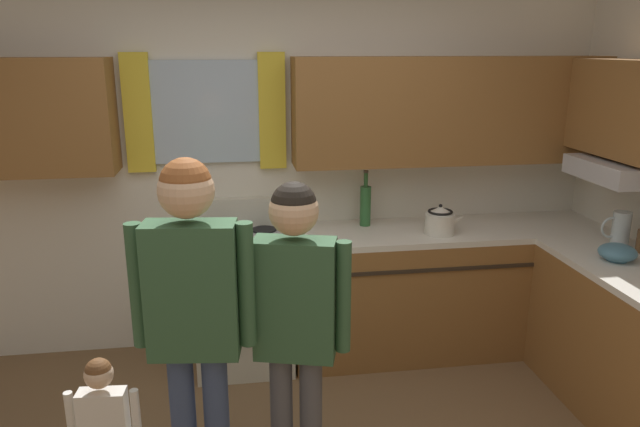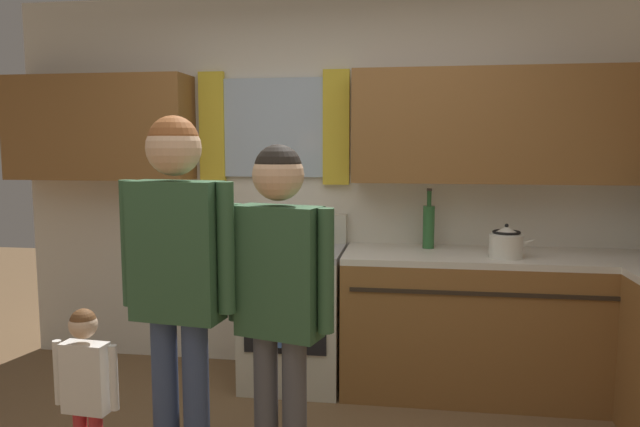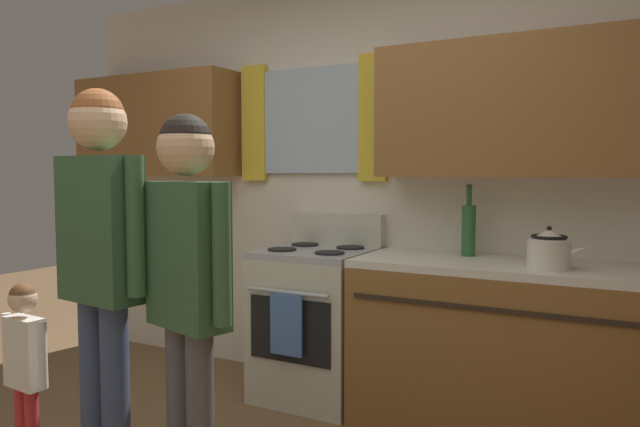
{
  "view_description": "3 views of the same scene",
  "coord_description": "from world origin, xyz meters",
  "px_view_note": "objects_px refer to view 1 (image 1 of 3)",
  "views": [
    {
      "loc": [
        -0.28,
        -2.24,
        2.12
      ],
      "look_at": [
        0.18,
        0.8,
        1.25
      ],
      "focal_mm": 33.51,
      "sensor_mm": 36.0,
      "label": 1
    },
    {
      "loc": [
        0.49,
        -2.19,
        1.57
      ],
      "look_at": [
        0.09,
        0.53,
        1.25
      ],
      "focal_mm": 33.01,
      "sensor_mm": 36.0,
      "label": 2
    },
    {
      "loc": [
        1.46,
        -1.55,
        1.36
      ],
      "look_at": [
        0.13,
        0.91,
        1.17
      ],
      "focal_mm": 33.32,
      "sensor_mm": 36.0,
      "label": 3
    }
  ],
  "objects_px": {
    "water_pitcher": "(620,229)",
    "bottle_wine_green": "(365,204)",
    "adult_holding_child": "(193,304)",
    "adult_in_plaid": "(295,312)",
    "mixing_bowl": "(617,253)",
    "stovetop_kettle": "(440,220)",
    "stove_oven": "(244,298)"
  },
  "relations": [
    {
      "from": "stove_oven",
      "to": "mixing_bowl",
      "type": "xyz_separation_m",
      "value": [
        2.18,
        -0.77,
        0.48
      ]
    },
    {
      "from": "water_pitcher",
      "to": "adult_holding_child",
      "type": "xyz_separation_m",
      "value": [
        -2.59,
        -0.89,
        0.06
      ]
    },
    {
      "from": "stove_oven",
      "to": "bottle_wine_green",
      "type": "distance_m",
      "value": 1.06
    },
    {
      "from": "adult_in_plaid",
      "to": "stovetop_kettle",
      "type": "bearing_deg",
      "value": 48.72
    },
    {
      "from": "water_pitcher",
      "to": "adult_in_plaid",
      "type": "relative_size",
      "value": 0.14
    },
    {
      "from": "water_pitcher",
      "to": "adult_in_plaid",
      "type": "distance_m",
      "value": 2.32
    },
    {
      "from": "bottle_wine_green",
      "to": "adult_holding_child",
      "type": "height_order",
      "value": "adult_holding_child"
    },
    {
      "from": "stove_oven",
      "to": "mixing_bowl",
      "type": "bearing_deg",
      "value": -19.52
    },
    {
      "from": "mixing_bowl",
      "to": "adult_in_plaid",
      "type": "distance_m",
      "value": 2.07
    },
    {
      "from": "stove_oven",
      "to": "adult_holding_child",
      "type": "xyz_separation_m",
      "value": [
        -0.23,
        -1.41,
        0.6
      ]
    },
    {
      "from": "stovetop_kettle",
      "to": "water_pitcher",
      "type": "xyz_separation_m",
      "value": [
        1.04,
        -0.4,
        0.02
      ]
    },
    {
      "from": "mixing_bowl",
      "to": "adult_holding_child",
      "type": "relative_size",
      "value": 0.13
    },
    {
      "from": "bottle_wine_green",
      "to": "mixing_bowl",
      "type": "bearing_deg",
      "value": -35.12
    },
    {
      "from": "bottle_wine_green",
      "to": "adult_in_plaid",
      "type": "bearing_deg",
      "value": -113.34
    },
    {
      "from": "water_pitcher",
      "to": "bottle_wine_green",
      "type": "bearing_deg",
      "value": 155.8
    },
    {
      "from": "bottle_wine_green",
      "to": "mixing_bowl",
      "type": "xyz_separation_m",
      "value": [
        1.31,
        -0.92,
        -0.1
      ]
    },
    {
      "from": "stovetop_kettle",
      "to": "adult_in_plaid",
      "type": "height_order",
      "value": "adult_in_plaid"
    },
    {
      "from": "adult_holding_child",
      "to": "bottle_wine_green",
      "type": "bearing_deg",
      "value": 54.91
    },
    {
      "from": "bottle_wine_green",
      "to": "adult_in_plaid",
      "type": "relative_size",
      "value": 0.25
    },
    {
      "from": "mixing_bowl",
      "to": "adult_in_plaid",
      "type": "bearing_deg",
      "value": -162.63
    },
    {
      "from": "bottle_wine_green",
      "to": "stovetop_kettle",
      "type": "xyz_separation_m",
      "value": [
        0.45,
        -0.27,
        -0.06
      ]
    },
    {
      "from": "mixing_bowl",
      "to": "adult_holding_child",
      "type": "xyz_separation_m",
      "value": [
        -2.41,
        -0.64,
        0.12
      ]
    },
    {
      "from": "stove_oven",
      "to": "adult_holding_child",
      "type": "relative_size",
      "value": 0.65
    },
    {
      "from": "bottle_wine_green",
      "to": "water_pitcher",
      "type": "bearing_deg",
      "value": -24.2
    },
    {
      "from": "adult_holding_child",
      "to": "adult_in_plaid",
      "type": "relative_size",
      "value": 1.07
    },
    {
      "from": "stovetop_kettle",
      "to": "adult_in_plaid",
      "type": "relative_size",
      "value": 0.17
    },
    {
      "from": "stovetop_kettle",
      "to": "water_pitcher",
      "type": "relative_size",
      "value": 1.24
    },
    {
      "from": "adult_holding_child",
      "to": "adult_in_plaid",
      "type": "bearing_deg",
      "value": 3.2
    },
    {
      "from": "bottle_wine_green",
      "to": "stovetop_kettle",
      "type": "relative_size",
      "value": 1.44
    },
    {
      "from": "stove_oven",
      "to": "mixing_bowl",
      "type": "distance_m",
      "value": 2.36
    },
    {
      "from": "bottle_wine_green",
      "to": "stovetop_kettle",
      "type": "distance_m",
      "value": 0.53
    },
    {
      "from": "bottle_wine_green",
      "to": "stovetop_kettle",
      "type": "height_order",
      "value": "bottle_wine_green"
    }
  ]
}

